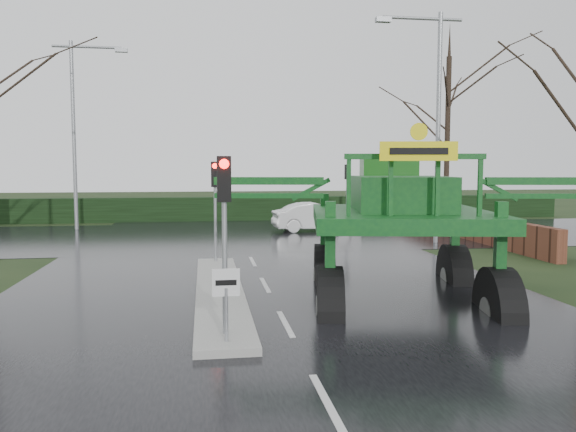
{
  "coord_description": "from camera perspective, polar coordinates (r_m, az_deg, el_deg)",
  "views": [
    {
      "loc": [
        -1.67,
        -11.5,
        3.3
      ],
      "look_at": [
        0.59,
        3.6,
        2.0
      ],
      "focal_mm": 35.0,
      "sensor_mm": 36.0,
      "label": 1
    }
  ],
  "objects": [
    {
      "name": "road_cross",
      "position": [
        27.75,
        -5.03,
        -1.98
      ],
      "size": [
        80.0,
        12.0,
        0.02
      ],
      "primitive_type": "cube",
      "color": "black",
      "rests_on": "ground"
    },
    {
      "name": "white_sedan",
      "position": [
        29.51,
        2.85,
        -1.57
      ],
      "size": [
        4.61,
        1.86,
        1.49
      ],
      "primitive_type": "imported",
      "rotation": [
        0.0,
        0.0,
        1.63
      ],
      "color": "silver",
      "rests_on": "ground"
    },
    {
      "name": "tree_right_far",
      "position": [
        35.8,
        15.93,
        9.8
      ],
      "size": [
        7.0,
        7.0,
        12.05
      ],
      "color": "black",
      "rests_on": "ground"
    },
    {
      "name": "traffic_signal_far",
      "position": [
        32.56,
        6.01,
        3.58
      ],
      "size": [
        0.26,
        0.33,
        3.52
      ],
      "rotation": [
        0.0,
        0.0,
        3.14
      ],
      "color": "gray",
      "rests_on": "ground"
    },
    {
      "name": "traffic_signal_near",
      "position": [
        10.52,
        -6.49,
        0.97
      ],
      "size": [
        0.26,
        0.33,
        3.52
      ],
      "color": "gray",
      "rests_on": "ground"
    },
    {
      "name": "traffic_signal_mid",
      "position": [
        19.01,
        -7.42,
        2.68
      ],
      "size": [
        0.26,
        0.33,
        3.52
      ],
      "color": "gray",
      "rests_on": "ground"
    },
    {
      "name": "brick_wall",
      "position": [
        30.2,
        15.27,
        -0.44
      ],
      "size": [
        0.4,
        20.0,
        1.2
      ],
      "primitive_type": "cube",
      "color": "#592D1E",
      "rests_on": "ground"
    },
    {
      "name": "median_island",
      "position": [
        14.86,
        -6.96,
        -7.67
      ],
      "size": [
        1.2,
        10.0,
        0.16
      ],
      "primitive_type": "cube",
      "color": "gray",
      "rests_on": "ground"
    },
    {
      "name": "road_main",
      "position": [
        21.82,
        -4.05,
        -3.84
      ],
      "size": [
        14.0,
        80.0,
        0.02
      ],
      "primitive_type": "cube",
      "color": "black",
      "rests_on": "ground"
    },
    {
      "name": "hedge_row",
      "position": [
        35.63,
        -5.83,
        0.73
      ],
      "size": [
        44.0,
        0.9,
        1.5
      ],
      "primitive_type": "cube",
      "color": "black",
      "rests_on": "ground"
    },
    {
      "name": "street_light_right",
      "position": [
        25.63,
        14.41,
        10.73
      ],
      "size": [
        3.85,
        0.3,
        10.0
      ],
      "color": "gray",
      "rests_on": "ground"
    },
    {
      "name": "street_light_left_far",
      "position": [
        32.28,
        -20.45,
        9.34
      ],
      "size": [
        3.85,
        0.3,
        10.0
      ],
      "color": "gray",
      "rests_on": "ground"
    },
    {
      "name": "ground",
      "position": [
        12.08,
        -0.26,
        -10.98
      ],
      "size": [
        140.0,
        140.0,
        0.0
      ],
      "primitive_type": "plane",
      "color": "black",
      "rests_on": "ground"
    },
    {
      "name": "keep_left_sign",
      "position": [
        10.26,
        -6.31,
        -7.79
      ],
      "size": [
        0.5,
        0.07,
        1.35
      ],
      "color": "gray",
      "rests_on": "ground"
    },
    {
      "name": "crop_sprayer",
      "position": [
        12.97,
        4.28,
        1.47
      ],
      "size": [
        9.47,
        6.66,
        5.36
      ],
      "rotation": [
        0.0,
        0.0,
        -0.18
      ],
      "color": "black",
      "rests_on": "ground"
    }
  ]
}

